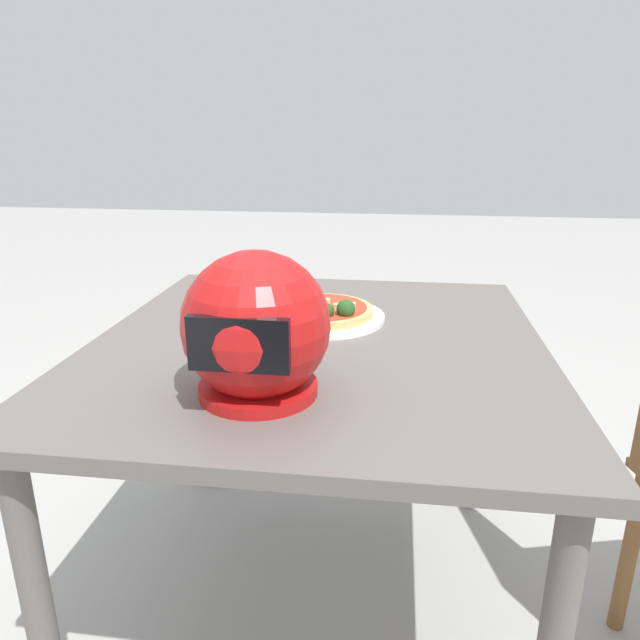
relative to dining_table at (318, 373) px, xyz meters
The scene contains 5 objects.
ground_plane 0.63m from the dining_table, ahead, with size 14.00×14.00×0.00m, color #9E9E99.
dining_table is the anchor object (origin of this frame).
pizza_plate 0.16m from the dining_table, 85.99° to the right, with size 0.30×0.30×0.01m, color white.
pizza 0.17m from the dining_table, 86.53° to the right, with size 0.24×0.24×0.06m.
motorcycle_helmet 0.35m from the dining_table, 77.24° to the left, with size 0.25×0.25×0.25m.
Camera 1 is at (-0.16, 1.17, 1.14)m, focal length 32.56 mm.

